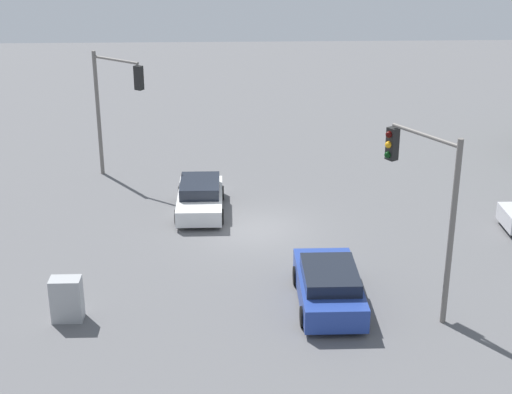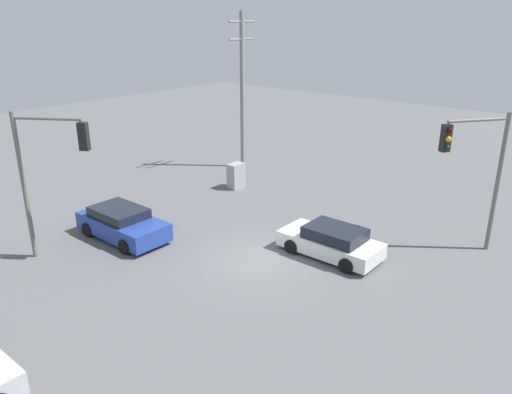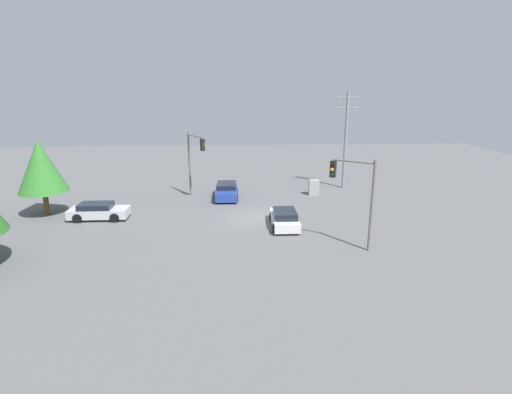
% 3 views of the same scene
% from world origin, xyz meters
% --- Properties ---
extents(ground_plane, '(80.00, 80.00, 0.00)m').
position_xyz_m(ground_plane, '(0.00, 0.00, 0.00)').
color(ground_plane, '#5B5B5E').
extents(sedan_blue, '(2.07, 4.39, 1.37)m').
position_xyz_m(sedan_blue, '(2.19, -6.05, 0.67)').
color(sedan_blue, '#233D93').
rests_on(sedan_blue, ground_plane).
extents(sedan_white, '(1.96, 4.19, 1.28)m').
position_xyz_m(sedan_white, '(-2.21, 1.97, 0.62)').
color(sedan_white, silver).
rests_on(sedan_white, ground_plane).
extents(traffic_signal_main, '(2.44, 1.88, 5.82)m').
position_xyz_m(traffic_signal_main, '(-6.06, 6.07, 3.94)').
color(traffic_signal_main, slate).
rests_on(traffic_signal_main, ground_plane).
extents(traffic_signal_cross, '(1.79, 2.61, 5.98)m').
position_xyz_m(traffic_signal_cross, '(5.02, -6.33, 4.05)').
color(traffic_signal_cross, slate).
rests_on(traffic_signal_cross, ground_plane).
extents(utility_pole_tall, '(2.20, 0.28, 9.54)m').
position_xyz_m(utility_pole_tall, '(-9.58, -9.29, 5.06)').
color(utility_pole_tall, gray).
rests_on(utility_pole_tall, ground_plane).
extents(electrical_cabinet, '(0.96, 0.61, 1.43)m').
position_xyz_m(electrical_cabinet, '(-6.07, -6.73, 0.72)').
color(electrical_cabinet, '#9EA0A3').
rests_on(electrical_cabinet, ground_plane).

